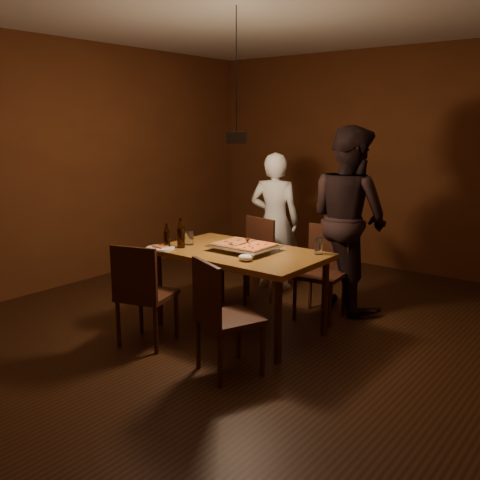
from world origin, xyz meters
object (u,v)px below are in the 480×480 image
Objects in this scene: beer_bottle_b at (181,233)px; plate_slice at (161,248)px; dining_table at (240,259)px; chair_near_right at (220,307)px; chair_far_left at (253,252)px; pizza_tray at (244,248)px; diner_white at (274,221)px; chair_near_left at (141,286)px; pendant_lamp at (236,136)px; diner_dark at (349,219)px; beer_bottle_a at (167,236)px; chair_far_right at (324,263)px.

plate_slice is (-0.12, -0.15, -0.13)m from beer_bottle_b.
chair_near_right reaches higher than dining_table.
chair_far_left is 0.85m from pizza_tray.
chair_near_left is at bearing 73.34° from diner_white.
diner_white is (0.10, 1.68, 0.02)m from plate_slice.
beer_bottle_b reaches higher than dining_table.
dining_table is 0.85m from chair_far_left.
pendant_lamp reaches higher than diner_white.
chair_near_right is at bearing -21.54° from plate_slice.
diner_dark is at bearing 70.24° from pendant_lamp.
dining_table is 6.59× the size of beer_bottle_a.
chair_near_left reaches higher than pizza_tray.
chair_near_left is at bearing 100.45° from chair_far_left.
beer_bottle_a is 0.83× the size of beer_bottle_b.
pendant_lamp is (0.42, 0.75, 1.22)m from chair_near_left.
beer_bottle_b is (-0.51, -0.23, 0.21)m from dining_table.
diner_white is 1.41× the size of pendant_lamp.
pendant_lamp is (-0.44, 0.75, 1.22)m from chair_near_right.
pendant_lamp is (0.40, -0.78, 1.22)m from chair_far_left.
beer_bottle_a is at bearing 42.29° from chair_far_right.
chair_near_left reaches higher than plate_slice.
beer_bottle_b reaches higher than chair_near_right.
chair_near_left is at bearing -119.17° from pendant_lamp.
beer_bottle_a is 0.88× the size of plate_slice.
pizza_tray is at bearing 57.98° from chair_far_right.
pizza_tray is (-0.41, 0.83, 0.24)m from chair_near_right.
chair_near_right reaches higher than plate_slice.
beer_bottle_a is 0.15× the size of diner_white.
pizza_tray is (0.45, 0.83, 0.24)m from chair_near_left.
pendant_lamp reaches higher than diner_dark.
dining_table is 0.70m from beer_bottle_a.
chair_far_left is 0.90× the size of chair_near_right.
plate_slice reaches higher than dining_table.
chair_far_right is 1.82m from chair_near_left.
plate_slice is (-1.06, 0.42, 0.22)m from chair_near_right.
pizza_tray is at bearing 93.92° from diner_white.
pendant_lamp is at bearing 91.72° from diner_white.
dining_table is at bearing -132.38° from pizza_tray.
plate_slice is (-0.65, -0.41, -0.01)m from pizza_tray.
diner_dark is (0.86, 0.47, 0.39)m from chair_far_left.
beer_bottle_b is 1.03m from pendant_lamp.
dining_table is 1.36× the size of pendant_lamp.
beer_bottle_a is 0.13m from beer_bottle_b.
diner_white reaches higher than chair_far_right.
pizza_tray reaches higher than plate_slice.
chair_near_right is 2.40× the size of beer_bottle_a.
chair_far_left is at bearing 118.99° from dining_table.
pendant_lamp is at bearing 43.73° from chair_near_left.
pizza_tray is 0.35× the size of diner_white.
chair_far_left is 1.02× the size of chair_far_right.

